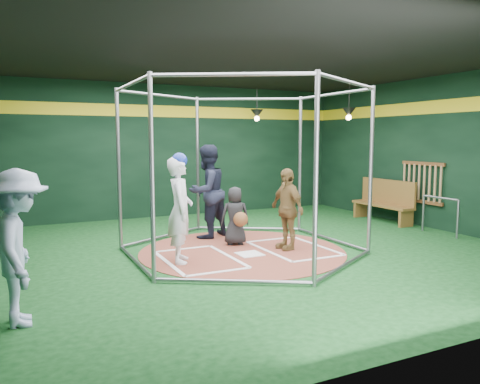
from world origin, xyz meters
name	(u,v)px	position (x,y,z in m)	size (l,w,h in m)	color
room_shell	(242,157)	(0.00, 0.01, 1.75)	(10.10, 9.10, 3.53)	#0C3512
clay_disc	(242,251)	(0.00, 0.00, 0.01)	(3.80, 3.80, 0.01)	brown
home_plate	(250,254)	(0.00, -0.30, 0.02)	(0.43, 0.43, 0.01)	white
batter_box_left	(199,259)	(-0.95, -0.25, 0.02)	(1.17, 1.77, 0.01)	white
batter_box_right	(293,248)	(0.95, -0.25, 0.02)	(1.17, 1.77, 0.01)	white
batting_cage	(242,171)	(0.00, 0.00, 1.50)	(4.05, 4.67, 3.00)	gray
bat_rack	(422,183)	(4.93, 0.40, 1.05)	(0.07, 1.25, 0.98)	brown
pendant_lamp_near	(257,114)	(2.20, 3.60, 2.74)	(0.34, 0.34, 0.90)	black
pendant_lamp_far	(349,113)	(4.00, 2.00, 2.74)	(0.34, 0.34, 0.90)	black
batter_figure	(180,208)	(-1.28, -0.25, 0.93)	(0.61, 0.75, 1.84)	silver
visitor_leopard	(287,209)	(0.83, -0.21, 0.77)	(0.89, 0.37, 1.52)	#9E7D43
catcher_figure	(236,216)	(0.11, 0.53, 0.58)	(0.64, 0.65, 1.14)	black
umpire	(207,191)	(-0.13, 1.41, 0.98)	(0.95, 0.74, 1.95)	black
bystander_blue	(19,247)	(-3.73, -1.97, 0.88)	(1.13, 0.65, 1.76)	#ACBEE3
dugout_bench	(385,200)	(4.63, 1.29, 0.54)	(0.42, 1.82, 1.06)	brown
steel_railing	(440,209)	(4.55, -0.49, 0.55)	(0.05, 0.96, 0.83)	gray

